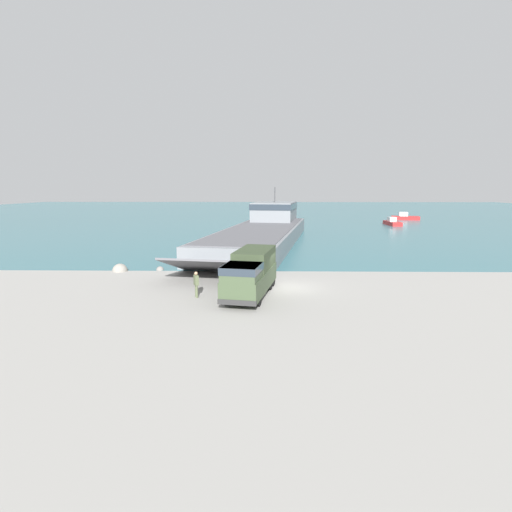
% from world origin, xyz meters
% --- Properties ---
extents(ground_plane, '(240.00, 240.00, 0.00)m').
position_xyz_m(ground_plane, '(0.00, 0.00, 0.00)').
color(ground_plane, gray).
extents(water_surface, '(240.00, 180.00, 0.01)m').
position_xyz_m(water_surface, '(0.00, 95.88, 0.00)').
color(water_surface, '#336B75').
rests_on(water_surface, ground_plane).
extents(landing_craft, '(15.15, 43.14, 7.40)m').
position_xyz_m(landing_craft, '(-1.60, 26.80, 1.76)').
color(landing_craft, gray).
rests_on(landing_craft, ground_plane).
extents(military_truck, '(3.72, 7.95, 3.00)m').
position_xyz_m(military_truck, '(-2.64, -2.12, 1.59)').
color(military_truck, '#3D4C33').
rests_on(military_truck, ground_plane).
extents(soldier_on_ramp, '(0.41, 0.50, 1.76)m').
position_xyz_m(soldier_on_ramp, '(-6.25, -2.76, 1.02)').
color(soldier_on_ramp, '#566042').
rests_on(soldier_on_ramp, ground_plane).
extents(moored_boat_a, '(2.05, 6.09, 1.56)m').
position_xyz_m(moored_boat_a, '(23.75, 50.99, 0.52)').
color(moored_boat_a, '#B22323').
rests_on(moored_boat_a, ground_plane).
extents(moored_boat_b, '(6.61, 4.03, 1.77)m').
position_xyz_m(moored_boat_b, '(31.03, 64.85, 0.59)').
color(moored_boat_b, '#B22323').
rests_on(moored_boat_b, ground_plane).
extents(shoreline_rock_a, '(1.33, 1.33, 1.33)m').
position_xyz_m(shoreline_rock_a, '(-14.45, 5.69, 0.00)').
color(shoreline_rock_a, gray).
rests_on(shoreline_rock_a, ground_plane).
extents(shoreline_rock_b, '(0.69, 0.69, 0.69)m').
position_xyz_m(shoreline_rock_b, '(-11.02, 6.18, 0.00)').
color(shoreline_rock_b, gray).
rests_on(shoreline_rock_b, ground_plane).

